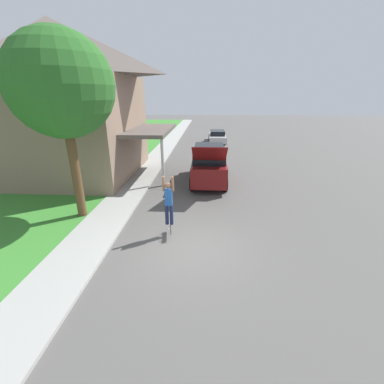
% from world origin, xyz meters
% --- Properties ---
extents(ground_plane, '(120.00, 120.00, 0.00)m').
position_xyz_m(ground_plane, '(0.00, 0.00, 0.00)').
color(ground_plane, '#54514F').
extents(lawn, '(10.00, 80.00, 0.08)m').
position_xyz_m(lawn, '(-8.00, 6.00, 0.04)').
color(lawn, '#387F2D').
rests_on(lawn, ground_plane).
extents(sidewalk, '(1.80, 80.00, 0.10)m').
position_xyz_m(sidewalk, '(-3.60, 6.00, 0.05)').
color(sidewalk, '#9E9E99').
rests_on(sidewalk, ground_plane).
extents(house, '(11.26, 8.72, 8.82)m').
position_xyz_m(house, '(-8.34, 8.18, 4.67)').
color(house, '#89705B').
rests_on(house, lawn).
extents(lawn_tree_near, '(3.79, 3.79, 7.05)m').
position_xyz_m(lawn_tree_near, '(-4.75, 2.02, 5.20)').
color(lawn_tree_near, brown).
rests_on(lawn_tree_near, lawn).
extents(suv_parked, '(2.05, 5.49, 2.69)m').
position_xyz_m(suv_parked, '(0.65, 7.06, 1.11)').
color(suv_parked, maroon).
rests_on(suv_parked, ground_plane).
extents(car_down_street, '(1.87, 4.44, 1.28)m').
position_xyz_m(car_down_street, '(1.59, 20.84, 0.61)').
color(car_down_street, '#B7B7BC').
rests_on(car_down_street, ground_plane).
extents(skateboarder, '(0.41, 0.21, 1.83)m').
position_xyz_m(skateboarder, '(-0.79, 0.72, 1.39)').
color(skateboarder, '#192347').
rests_on(skateboarder, ground_plane).
extents(skateboard, '(0.19, 0.76, 0.24)m').
position_xyz_m(skateboard, '(-0.75, 0.65, 0.32)').
color(skateboard, black).
rests_on(skateboard, ground_plane).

